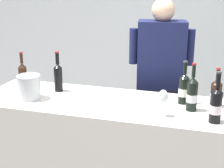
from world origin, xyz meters
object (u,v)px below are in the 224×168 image
(wine_bottle_0, at_px, (184,88))
(wine_bottle_2, at_px, (58,76))
(wine_glass, at_px, (163,98))
(wine_bottle_5, at_px, (23,74))
(person_server, at_px, (160,92))
(wine_bottle_3, at_px, (192,94))
(wine_bottle_6, at_px, (216,105))
(ice_bucket, at_px, (29,87))
(wine_bottle_4, at_px, (216,93))

(wine_bottle_0, xyz_separation_m, wine_bottle_2, (-1.06, 0.00, 0.01))
(wine_glass, bearing_deg, wine_bottle_5, 166.13)
(wine_glass, bearing_deg, wine_bottle_2, 162.15)
(person_server, bearing_deg, wine_bottle_5, -155.31)
(wine_bottle_0, bearing_deg, wine_bottle_3, -61.82)
(wine_bottle_6, distance_m, person_server, 1.02)
(person_server, bearing_deg, wine_bottle_2, -145.65)
(wine_glass, bearing_deg, wine_bottle_6, -1.18)
(wine_bottle_2, bearing_deg, wine_bottle_6, -13.47)
(wine_bottle_3, bearing_deg, wine_bottle_5, 174.27)
(wine_bottle_2, distance_m, wine_glass, 0.99)
(ice_bucket, bearing_deg, wine_bottle_2, 60.05)
(wine_bottle_3, distance_m, wine_bottle_6, 0.24)
(wine_bottle_3, height_order, wine_bottle_6, wine_bottle_3)
(wine_bottle_4, relative_size, wine_glass, 1.54)
(wine_bottle_5, height_order, person_server, person_server)
(wine_bottle_0, xyz_separation_m, wine_bottle_3, (0.07, -0.13, 0.01))
(wine_bottle_0, bearing_deg, wine_bottle_5, 179.22)
(wine_bottle_3, relative_size, wine_bottle_4, 1.18)
(wine_bottle_2, distance_m, wine_bottle_6, 1.34)
(wine_bottle_6, bearing_deg, wine_bottle_0, 127.39)
(wine_glass, bearing_deg, wine_bottle_4, 39.85)
(wine_bottle_2, height_order, wine_bottle_3, wine_bottle_3)
(wine_bottle_3, xyz_separation_m, wine_bottle_5, (-1.49, 0.15, -0.01))
(person_server, bearing_deg, wine_glass, -80.60)
(wine_bottle_3, bearing_deg, wine_bottle_0, 118.18)
(wine_bottle_0, relative_size, person_server, 0.20)
(wine_bottle_3, distance_m, wine_bottle_5, 1.49)
(wine_bottle_5, relative_size, wine_bottle_6, 0.90)
(wine_bottle_0, relative_size, wine_bottle_6, 0.95)
(wine_bottle_6, xyz_separation_m, ice_bucket, (-1.44, 0.07, -0.03))
(ice_bucket, distance_m, person_server, 1.25)
(wine_bottle_4, xyz_separation_m, person_server, (-0.50, 0.55, -0.22))
(wine_bottle_4, distance_m, wine_bottle_5, 1.66)
(wine_bottle_4, bearing_deg, ice_bucket, -170.47)
(wine_bottle_0, bearing_deg, ice_bucket, -168.58)
(wine_bottle_4, bearing_deg, wine_bottle_3, -142.98)
(ice_bucket, height_order, person_server, person_server)
(wine_bottle_0, height_order, wine_bottle_3, wine_bottle_3)
(wine_bottle_2, distance_m, wine_bottle_4, 1.30)
(wine_bottle_3, height_order, ice_bucket, wine_bottle_3)
(wine_bottle_2, bearing_deg, wine_bottle_4, -0.13)
(wine_bottle_2, xyz_separation_m, wine_bottle_3, (1.13, -0.13, -0.01))
(wine_bottle_5, bearing_deg, wine_bottle_2, -2.70)
(wine_bottle_5, xyz_separation_m, wine_glass, (1.30, -0.32, 0.02))
(wine_bottle_6, bearing_deg, wine_bottle_4, 89.01)
(wine_bottle_6, height_order, ice_bucket, wine_bottle_6)
(wine_bottle_6, bearing_deg, wine_bottle_5, 168.78)
(wine_bottle_0, distance_m, person_server, 0.65)
(wine_bottle_3, relative_size, ice_bucket, 1.80)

